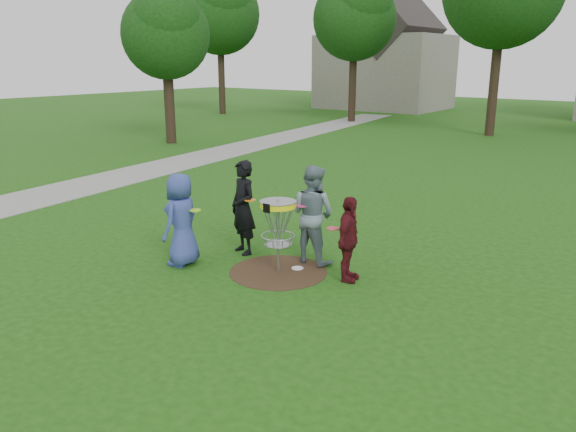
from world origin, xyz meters
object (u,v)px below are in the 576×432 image
Objects in this scene: player_blue at (181,220)px; player_black at (243,208)px; player_grey at (313,214)px; disc_golf_basket at (278,219)px; player_maroon at (348,239)px.

player_black reaches higher than player_blue.
player_blue is at bearing 42.14° from player_grey.
player_grey reaches higher than disc_golf_basket.
player_grey is 1.15m from player_maroon.
player_blue is at bearing -155.96° from disc_golf_basket.
player_blue is 1.29m from player_black.
player_blue is 1.87m from disc_golf_basket.
player_maroon is 1.32m from disc_golf_basket.
player_black is 1.44m from player_grey.
player_blue reaches higher than disc_golf_basket.
player_grey is at bearing 120.45° from player_blue.
player_maroon is (2.43, -0.02, -0.18)m from player_black.
player_blue is 0.94× the size of player_black.
player_black is at bearing 160.23° from disc_golf_basket.
player_blue is 2.47m from player_grey.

